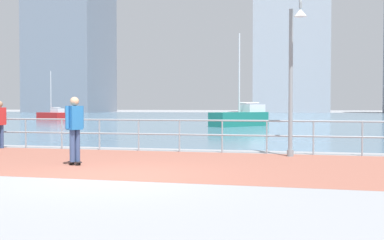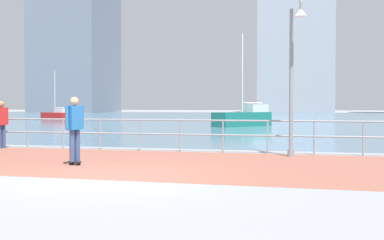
# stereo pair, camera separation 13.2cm
# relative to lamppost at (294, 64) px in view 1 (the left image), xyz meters

# --- Properties ---
(ground) EXTENTS (220.00, 220.00, 0.00)m
(ground) POSITION_rel_lamppost_xyz_m (-3.61, 35.36, -2.71)
(ground) COLOR gray
(brick_paving) EXTENTS (28.00, 5.93, 0.01)m
(brick_paving) POSITION_rel_lamppost_xyz_m (-3.61, -2.22, -2.71)
(brick_paving) COLOR #935647
(brick_paving) RESTS_ON ground
(harbor_water) EXTENTS (180.00, 88.00, 0.00)m
(harbor_water) POSITION_rel_lamppost_xyz_m (-3.61, 45.75, -2.71)
(harbor_water) COLOR slate
(harbor_water) RESTS_ON ground
(waterfront_railing) EXTENTS (25.25, 0.06, 1.05)m
(waterfront_railing) POSITION_rel_lamppost_xyz_m (-3.61, 0.75, -1.98)
(waterfront_railing) COLOR #8C99A3
(waterfront_railing) RESTS_ON ground
(lamppost) EXTENTS (0.54, 0.75, 4.90)m
(lamppost) POSITION_rel_lamppost_xyz_m (0.00, 0.00, 0.00)
(lamppost) COLOR gray
(lamppost) RESTS_ON ground
(skateboarder) EXTENTS (0.41, 0.54, 1.71)m
(skateboarder) POSITION_rel_lamppost_xyz_m (-5.29, -3.16, -1.68)
(skateboarder) COLOR black
(skateboarder) RESTS_ON ground
(bystander) EXTENTS (0.32, 0.55, 1.66)m
(bystander) POSITION_rel_lamppost_xyz_m (-10.00, 0.40, -1.73)
(bystander) COLOR #384C7A
(bystander) RESTS_ON ground
(sailboat_yellow) EXTENTS (3.80, 2.56, 5.14)m
(sailboat_yellow) POSITION_rel_lamppost_xyz_m (-25.38, 30.33, -2.22)
(sailboat_yellow) COLOR #B21E1E
(sailboat_yellow) RESTS_ON ground
(sailboat_ivory) EXTENTS (4.02, 4.74, 6.73)m
(sailboat_ivory) POSITION_rel_lamppost_xyz_m (-4.11, 20.03, -2.07)
(sailboat_ivory) COLOR #197266
(sailboat_ivory) RESTS_ON ground
(tower_slate) EXTENTS (16.33, 16.30, 29.93)m
(tower_slate) POSITION_rel_lamppost_xyz_m (-52.79, 86.25, 11.43)
(tower_slate) COLOR slate
(tower_slate) RESTS_ON ground
(tower_concrete) EXTENTS (16.39, 10.62, 28.91)m
(tower_concrete) POSITION_rel_lamppost_xyz_m (-2.17, 93.47, 10.92)
(tower_concrete) COLOR #A3A8B2
(tower_concrete) RESTS_ON ground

